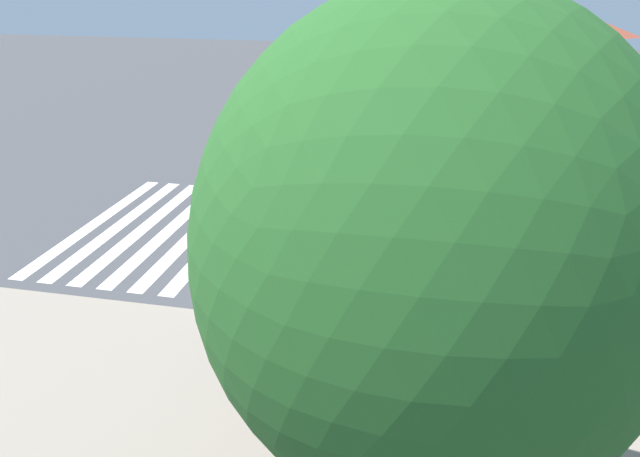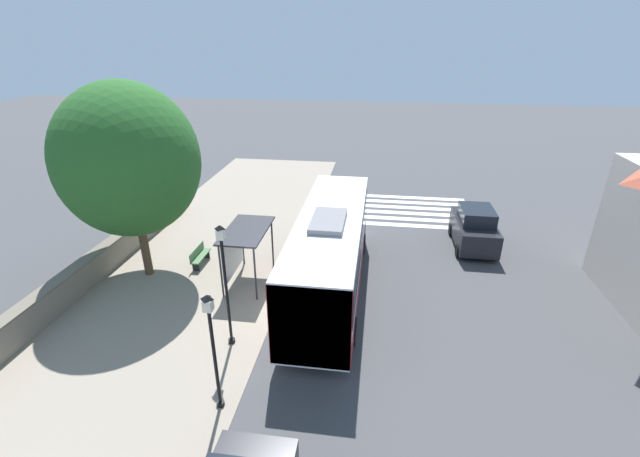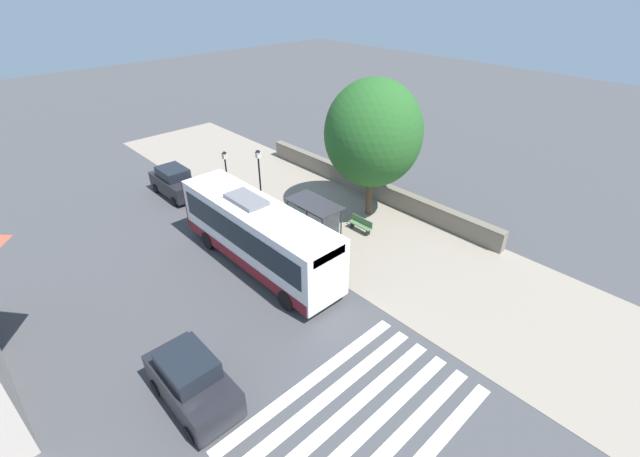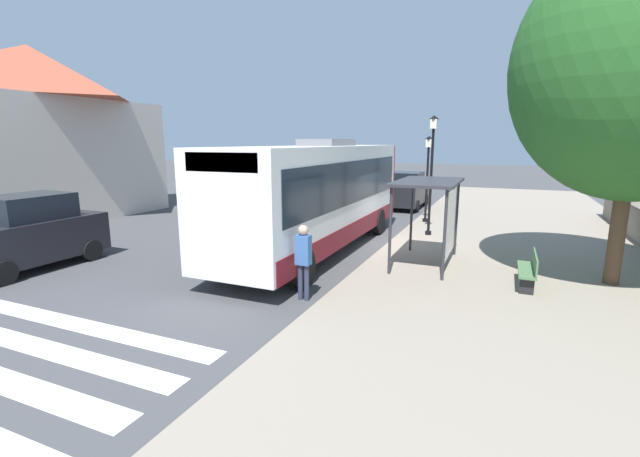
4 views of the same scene
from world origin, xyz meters
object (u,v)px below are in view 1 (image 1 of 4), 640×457
(bus_shelter, at_px, (428,299))
(parked_car_far_lane, at_px, (310,176))
(bus, at_px, (448,237))
(pedestrian, at_px, (269,276))
(bench, at_px, (354,439))
(shade_tree, at_px, (430,251))

(bus_shelter, bearing_deg, parked_car_far_lane, 25.04)
(bus, distance_m, parked_car_far_lane, 8.66)
(bus, xyz_separation_m, parked_car_far_lane, (6.80, 5.28, -0.89))
(bus_shelter, xyz_separation_m, pedestrian, (2.21, 4.14, -1.04))
(bus, height_order, bench, bus)
(bus_shelter, xyz_separation_m, parked_car_far_lane, (10.59, 4.95, -1.07))
(bus, bearing_deg, parked_car_far_lane, 37.84)
(bus, bearing_deg, bus_shelter, 174.97)
(pedestrian, relative_size, shade_tree, 0.21)
(bus_shelter, height_order, bench, bus_shelter)
(bus, height_order, parked_car_far_lane, bus)
(shade_tree, relative_size, parked_car_far_lane, 2.16)
(bus, xyz_separation_m, shade_tree, (-8.40, 0.28, 3.42))
(bench, relative_size, parked_car_far_lane, 0.40)
(bus_shelter, bearing_deg, shade_tree, -179.34)
(shade_tree, bearing_deg, pedestrian, 31.57)
(pedestrian, bearing_deg, shade_tree, -148.43)
(bus, distance_m, bus_shelter, 3.81)
(bench, bearing_deg, shade_tree, -149.88)
(bus, distance_m, shade_tree, 9.08)
(bench, distance_m, shade_tree, 5.38)
(shade_tree, bearing_deg, bus_shelter, 0.66)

